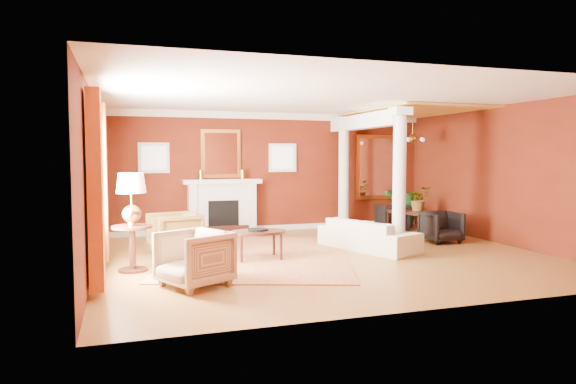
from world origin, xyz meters
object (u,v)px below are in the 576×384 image
object	(u,v)px
side_table	(132,205)
sofa	(368,230)
armchair_leopard	(174,232)
armchair_stripe	(194,256)
coffee_table	(258,233)
dining_table	(420,216)

from	to	relation	value
side_table	sofa	bearing A→B (deg)	6.74
armchair_leopard	armchair_stripe	size ratio (longest dim) A/B	1.00
sofa	coffee_table	size ratio (longest dim) A/B	2.00
coffee_table	dining_table	world-z (taller)	dining_table
armchair_leopard	dining_table	world-z (taller)	armchair_leopard
sofa	armchair_leopard	bearing A→B (deg)	58.12
sofa	armchair_stripe	world-z (taller)	armchair_stripe
armchair_stripe	coffee_table	xyz separation A→B (m)	(1.34, 1.57, 0.03)
coffee_table	dining_table	distance (m)	4.79
sofa	coffee_table	distance (m)	2.30
coffee_table	side_table	bearing A→B (deg)	-172.40
coffee_table	side_table	world-z (taller)	side_table
sofa	armchair_leopard	distance (m)	3.72
armchair_leopard	armchair_stripe	distance (m)	2.45
armchair_stripe	side_table	bearing A→B (deg)	-175.74
sofa	coffee_table	world-z (taller)	sofa
side_table	armchair_stripe	bearing A→B (deg)	-57.66
sofa	side_table	bearing A→B (deg)	74.94
armchair_stripe	side_table	size ratio (longest dim) A/B	0.56
armchair_leopard	dining_table	bearing A→B (deg)	85.37
sofa	armchair_leopard	xyz separation A→B (m)	(-3.66, 0.65, 0.04)
sofa	side_table	distance (m)	4.51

